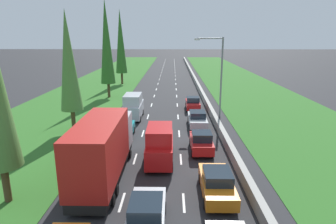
# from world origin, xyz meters

# --- Properties ---
(ground_plane) EXTENTS (300.00, 300.00, 0.00)m
(ground_plane) POSITION_xyz_m (0.00, 60.00, 0.00)
(ground_plane) COLOR #28282B
(ground_plane) RESTS_ON ground
(grass_verge_left) EXTENTS (14.00, 140.00, 0.04)m
(grass_verge_left) POSITION_xyz_m (-12.65, 60.00, 0.02)
(grass_verge_left) COLOR #2D6623
(grass_verge_left) RESTS_ON ground
(grass_verge_right) EXTENTS (14.00, 140.00, 0.04)m
(grass_verge_right) POSITION_xyz_m (14.35, 60.00, 0.02)
(grass_verge_right) COLOR #2D6623
(grass_verge_right) RESTS_ON ground
(median_barrier) EXTENTS (0.44, 120.00, 0.85)m
(median_barrier) POSITION_xyz_m (5.70, 60.00, 0.42)
(median_barrier) COLOR #9E9B93
(median_barrier) RESTS_ON ground
(lane_markings) EXTENTS (3.64, 116.00, 0.01)m
(lane_markings) POSITION_xyz_m (0.00, 60.00, 0.01)
(lane_markings) COLOR white
(lane_markings) RESTS_ON ground
(orange_sedan_right_lane) EXTENTS (1.82, 4.50, 1.64)m
(orange_sedan_right_lane) POSITION_xyz_m (3.69, 15.77, 0.81)
(orange_sedan_right_lane) COLOR orange
(orange_sedan_right_lane) RESTS_ON ground
(silver_sedan_centre_lane) EXTENTS (1.82, 4.50, 1.64)m
(silver_sedan_centre_lane) POSITION_xyz_m (-0.14, 12.59, 0.81)
(silver_sedan_centre_lane) COLOR silver
(silver_sedan_centre_lane) RESTS_ON ground
(red_van_centre_lane) EXTENTS (1.96, 4.90, 2.82)m
(red_van_centre_lane) POSITION_xyz_m (0.17, 20.43, 1.40)
(red_van_centre_lane) COLOR red
(red_van_centre_lane) RESTS_ON ground
(red_box_truck_left_lane) EXTENTS (2.46, 9.40, 4.18)m
(red_box_truck_left_lane) POSITION_xyz_m (-3.32, 17.73, 2.18)
(red_box_truck_left_lane) COLOR black
(red_box_truck_left_lane) RESTS_ON ground
(teal_hatchback_left_lane) EXTENTS (1.74, 3.90, 1.72)m
(teal_hatchback_left_lane) POSITION_xyz_m (-3.42, 25.86, 0.84)
(teal_hatchback_left_lane) COLOR teal
(teal_hatchback_left_lane) RESTS_ON ground
(red_hatchback_right_lane) EXTENTS (1.74, 3.90, 1.72)m
(red_hatchback_right_lane) POSITION_xyz_m (3.43, 22.56, 0.84)
(red_hatchback_right_lane) COLOR red
(red_hatchback_right_lane) RESTS_ON ground
(silver_van_left_lane) EXTENTS (1.96, 4.90, 2.82)m
(silver_van_left_lane) POSITION_xyz_m (-3.34, 32.32, 1.40)
(silver_van_left_lane) COLOR silver
(silver_van_left_lane) RESTS_ON ground
(silver_sedan_right_lane) EXTENTS (1.82, 4.50, 1.64)m
(silver_sedan_right_lane) POSITION_xyz_m (3.67, 29.35, 0.81)
(silver_sedan_right_lane) COLOR silver
(silver_sedan_right_lane) RESTS_ON ground
(red_hatchback_right_lane_fifth) EXTENTS (1.74, 3.90, 1.72)m
(red_hatchback_right_lane_fifth) POSITION_xyz_m (3.66, 36.35, 0.84)
(red_hatchback_right_lane_fifth) COLOR red
(red_hatchback_right_lane_fifth) RESTS_ON ground
(poplar_tree_second) EXTENTS (2.09, 2.09, 11.53)m
(poplar_tree_second) POSITION_xyz_m (-8.57, 27.55, 6.81)
(poplar_tree_second) COLOR #4C3823
(poplar_tree_second) RESTS_ON ground
(poplar_tree_third) EXTENTS (2.16, 2.16, 14.34)m
(poplar_tree_third) POSITION_xyz_m (-8.59, 43.94, 8.22)
(poplar_tree_third) COLOR #4C3823
(poplar_tree_third) RESTS_ON ground
(poplar_tree_fourth) EXTENTS (2.15, 2.15, 13.99)m
(poplar_tree_fourth) POSITION_xyz_m (-8.71, 56.61, 8.05)
(poplar_tree_fourth) COLOR #4C3823
(poplar_tree_fourth) RESTS_ON ground
(street_light_mast) EXTENTS (3.20, 0.28, 9.00)m
(street_light_mast) POSITION_xyz_m (6.24, 33.19, 5.23)
(street_light_mast) COLOR gray
(street_light_mast) RESTS_ON ground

